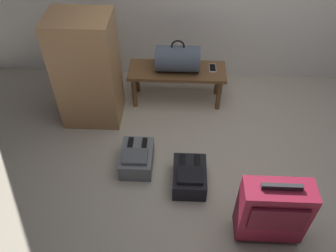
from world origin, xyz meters
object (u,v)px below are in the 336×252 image
Objects in this scene: duffel_bag_slate at (178,59)px; cell_phone at (213,68)px; suitcase_upright_burgundy at (273,211)px; backpack_dark at (190,176)px; bench at (177,74)px; side_cabinet at (87,71)px; backpack_grey at (137,158)px.

duffel_bag_slate reaches higher than cell_phone.
suitcase_upright_burgundy reaches higher than backpack_dark.
suitcase_upright_burgundy is 1.62× the size of backpack_dark.
bench is 1.63× the size of suitcase_upright_burgundy.
duffel_bag_slate reaches higher than bench.
side_cabinet is at bearing 140.46° from suitcase_upright_burgundy.
cell_phone is at bearing 6.33° from bench.
backpack_dark is at bearing -100.82° from cell_phone.
backpack_grey is at bearing -52.08° from side_cabinet.
duffel_bag_slate is at bearing 70.86° from backpack_grey.
duffel_bag_slate is at bearing 96.99° from backpack_dark.
bench is 1.16m from backpack_dark.
cell_phone is at bearing 15.49° from side_cabinet.
backpack_dark is at bearing 142.22° from suitcase_upright_burgundy.
backpack_dark is (0.14, -1.13, -0.43)m from duffel_bag_slate.
backpack_dark is at bearing -82.87° from bench.
suitcase_upright_burgundy reaches higher than bench.
suitcase_upright_burgundy reaches higher than cell_phone.
duffel_bag_slate is at bearing 19.20° from side_cabinet.
bench is at bearing 19.26° from side_cabinet.
bench is 2.27× the size of duffel_bag_slate.
side_cabinet is (-0.51, 0.66, 0.46)m from backpack_grey.
bench is at bearing 71.01° from backpack_grey.
suitcase_upright_burgundy is 2.03m from side_cabinet.
side_cabinet reaches higher than backpack_dark.
backpack_grey is at bearing 158.84° from backpack_dark.
cell_phone is at bearing 6.37° from duffel_bag_slate.
bench is at bearing 97.13° from backpack_dark.
cell_phone is 1.23m from backpack_dark.
duffel_bag_slate is 0.39m from cell_phone.
bench is at bearing -173.67° from cell_phone.
suitcase_upright_burgundy is (0.71, -1.57, -0.21)m from duffel_bag_slate.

